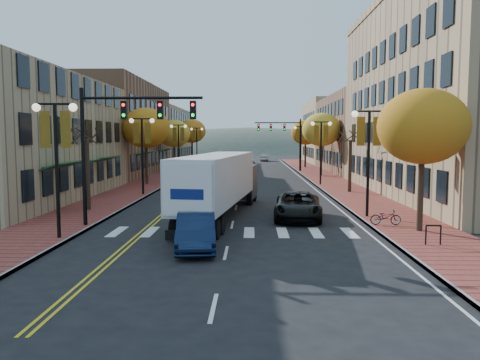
# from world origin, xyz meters

# --- Properties ---
(ground) EXTENTS (200.00, 200.00, 0.00)m
(ground) POSITION_xyz_m (0.00, 0.00, 0.00)
(ground) COLOR black
(ground) RESTS_ON ground
(sidewalk_left) EXTENTS (4.00, 85.00, 0.15)m
(sidewalk_left) POSITION_xyz_m (-9.00, 32.50, 0.07)
(sidewalk_left) COLOR brown
(sidewalk_left) RESTS_ON ground
(sidewalk_right) EXTENTS (4.00, 85.00, 0.15)m
(sidewalk_right) POSITION_xyz_m (9.00, 32.50, 0.07)
(sidewalk_right) COLOR brown
(sidewalk_right) RESTS_ON ground
(building_left_near) EXTENTS (12.00, 22.00, 9.00)m
(building_left_near) POSITION_xyz_m (-17.00, 13.00, 4.50)
(building_left_near) COLOR #9E8966
(building_left_near) RESTS_ON ground
(building_left_mid) EXTENTS (12.00, 24.00, 11.00)m
(building_left_mid) POSITION_xyz_m (-17.00, 36.00, 5.50)
(building_left_mid) COLOR brown
(building_left_mid) RESTS_ON ground
(building_left_far) EXTENTS (12.00, 26.00, 9.50)m
(building_left_far) POSITION_xyz_m (-17.00, 61.00, 4.75)
(building_left_far) COLOR #9E8966
(building_left_far) RESTS_ON ground
(building_right_mid) EXTENTS (15.00, 24.00, 10.00)m
(building_right_mid) POSITION_xyz_m (18.50, 42.00, 5.00)
(building_right_mid) COLOR brown
(building_right_mid) RESTS_ON ground
(building_right_far) EXTENTS (15.00, 20.00, 11.00)m
(building_right_far) POSITION_xyz_m (18.50, 64.00, 5.50)
(building_right_far) COLOR #9E8966
(building_right_far) RESTS_ON ground
(tree_left_a) EXTENTS (0.28, 0.28, 4.20)m
(tree_left_a) POSITION_xyz_m (-9.00, 8.00, 2.25)
(tree_left_a) COLOR #382619
(tree_left_a) RESTS_ON sidewalk_left
(tree_left_b) EXTENTS (4.48, 4.48, 7.21)m
(tree_left_b) POSITION_xyz_m (-9.00, 24.00, 5.45)
(tree_left_b) COLOR #382619
(tree_left_b) RESTS_ON sidewalk_left
(tree_left_c) EXTENTS (4.16, 4.16, 6.69)m
(tree_left_c) POSITION_xyz_m (-9.00, 40.00, 5.05)
(tree_left_c) COLOR #382619
(tree_left_c) RESTS_ON sidewalk_left
(tree_left_d) EXTENTS (4.61, 4.61, 7.42)m
(tree_left_d) POSITION_xyz_m (-9.00, 58.00, 5.60)
(tree_left_d) COLOR #382619
(tree_left_d) RESTS_ON sidewalk_left
(tree_right_a) EXTENTS (4.16, 4.16, 6.69)m
(tree_right_a) POSITION_xyz_m (9.00, 2.00, 5.05)
(tree_right_a) COLOR #382619
(tree_right_a) RESTS_ON sidewalk_right
(tree_right_b) EXTENTS (0.28, 0.28, 4.20)m
(tree_right_b) POSITION_xyz_m (9.00, 18.00, 2.25)
(tree_right_b) COLOR #382619
(tree_right_b) RESTS_ON sidewalk_right
(tree_right_c) EXTENTS (4.48, 4.48, 7.21)m
(tree_right_c) POSITION_xyz_m (9.00, 34.00, 5.45)
(tree_right_c) COLOR #382619
(tree_right_c) RESTS_ON sidewalk_right
(tree_right_d) EXTENTS (4.35, 4.35, 7.00)m
(tree_right_d) POSITION_xyz_m (9.00, 50.00, 5.29)
(tree_right_d) COLOR #382619
(tree_right_d) RESTS_ON sidewalk_right
(lamp_left_a) EXTENTS (1.96, 0.36, 6.05)m
(lamp_left_a) POSITION_xyz_m (-7.50, 0.00, 4.29)
(lamp_left_a) COLOR black
(lamp_left_a) RESTS_ON ground
(lamp_left_b) EXTENTS (1.96, 0.36, 6.05)m
(lamp_left_b) POSITION_xyz_m (-7.50, 16.00, 4.29)
(lamp_left_b) COLOR black
(lamp_left_b) RESTS_ON ground
(lamp_left_c) EXTENTS (1.96, 0.36, 6.05)m
(lamp_left_c) POSITION_xyz_m (-7.50, 34.00, 4.29)
(lamp_left_c) COLOR black
(lamp_left_c) RESTS_ON ground
(lamp_left_d) EXTENTS (1.96, 0.36, 6.05)m
(lamp_left_d) POSITION_xyz_m (-7.50, 52.00, 4.29)
(lamp_left_d) COLOR black
(lamp_left_d) RESTS_ON ground
(lamp_right_a) EXTENTS (1.96, 0.36, 6.05)m
(lamp_right_a) POSITION_xyz_m (7.50, 6.00, 4.29)
(lamp_right_a) COLOR black
(lamp_right_a) RESTS_ON ground
(lamp_right_b) EXTENTS (1.96, 0.36, 6.05)m
(lamp_right_b) POSITION_xyz_m (7.50, 24.00, 4.29)
(lamp_right_b) COLOR black
(lamp_right_b) RESTS_ON ground
(lamp_right_c) EXTENTS (1.96, 0.36, 6.05)m
(lamp_right_c) POSITION_xyz_m (7.50, 42.00, 4.29)
(lamp_right_c) COLOR black
(lamp_right_c) RESTS_ON ground
(traffic_mast_near) EXTENTS (6.10, 0.35, 7.00)m
(traffic_mast_near) POSITION_xyz_m (-5.48, 3.00, 4.92)
(traffic_mast_near) COLOR black
(traffic_mast_near) RESTS_ON ground
(traffic_mast_far) EXTENTS (6.10, 0.34, 7.00)m
(traffic_mast_far) POSITION_xyz_m (5.48, 42.00, 4.92)
(traffic_mast_far) COLOR black
(traffic_mast_far) RESTS_ON ground
(semi_truck) EXTENTS (4.27, 14.65, 3.62)m
(semi_truck) POSITION_xyz_m (-0.74, 6.36, 2.11)
(semi_truck) COLOR black
(semi_truck) RESTS_ON ground
(navy_sedan) EXTENTS (2.01, 4.56, 1.46)m
(navy_sedan) POSITION_xyz_m (-1.26, -1.38, 0.73)
(navy_sedan) COLOR #0D1934
(navy_sedan) RESTS_ON ground
(black_suv) EXTENTS (3.02, 5.66, 1.51)m
(black_suv) POSITION_xyz_m (3.60, 5.79, 0.76)
(black_suv) COLOR black
(black_suv) RESTS_ON ground
(car_far_white) EXTENTS (2.20, 4.28, 1.39)m
(car_far_white) POSITION_xyz_m (-0.85, 56.39, 0.70)
(car_far_white) COLOR silver
(car_far_white) RESTS_ON ground
(car_far_silver) EXTENTS (2.27, 4.60, 1.29)m
(car_far_silver) POSITION_xyz_m (0.50, 60.71, 0.64)
(car_far_silver) COLOR #A7A6AD
(car_far_silver) RESTS_ON ground
(car_far_oncoming) EXTENTS (1.57, 4.32, 1.42)m
(car_far_oncoming) POSITION_xyz_m (3.39, 70.27, 0.71)
(car_far_oncoming) COLOR #9E9FA5
(car_far_oncoming) RESTS_ON ground
(bicycle) EXTENTS (1.54, 0.61, 0.79)m
(bicycle) POSITION_xyz_m (7.80, 3.41, 0.55)
(bicycle) COLOR gray
(bicycle) RESTS_ON sidewalk_right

